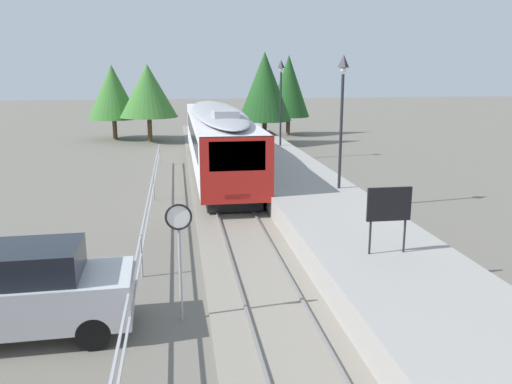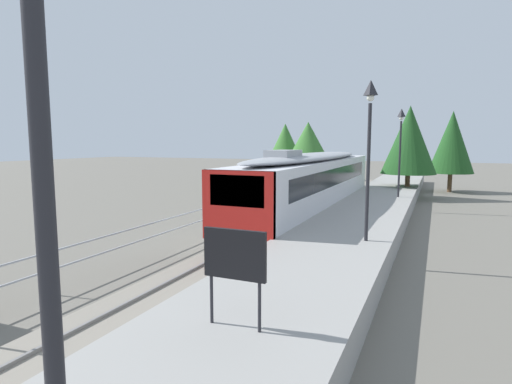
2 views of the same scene
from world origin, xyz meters
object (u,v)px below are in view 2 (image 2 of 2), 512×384
platform_lamp_mid_platform (369,130)px  platform_notice_board (235,258)px  platform_lamp_near_end (36,70)px  platform_lamp_far_end (401,136)px  commuter_train (312,180)px

platform_lamp_mid_platform → platform_notice_board: platform_lamp_mid_platform is taller
platform_lamp_near_end → platform_lamp_mid_platform: size_ratio=1.00×
platform_lamp_mid_platform → platform_notice_board: (-1.11, -7.76, -2.44)m
platform_notice_board → platform_lamp_near_end: bearing=-76.7°
platform_lamp_mid_platform → platform_lamp_far_end: size_ratio=1.00×
commuter_train → platform_lamp_mid_platform: (4.34, -8.46, 2.48)m
platform_lamp_near_end → platform_lamp_mid_platform: same height
platform_lamp_far_end → platform_lamp_near_end: bearing=-90.0°
commuter_train → platform_lamp_near_end: (4.34, -20.93, 2.48)m
commuter_train → platform_lamp_near_end: 21.51m
platform_lamp_near_end → platform_notice_board: 5.41m
platform_lamp_near_end → platform_lamp_far_end: size_ratio=1.00×
commuter_train → platform_notice_board: (3.23, -16.22, 0.04)m
platform_lamp_mid_platform → platform_lamp_near_end: bearing=-90.0°
platform_lamp_far_end → platform_notice_board: bearing=-93.1°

